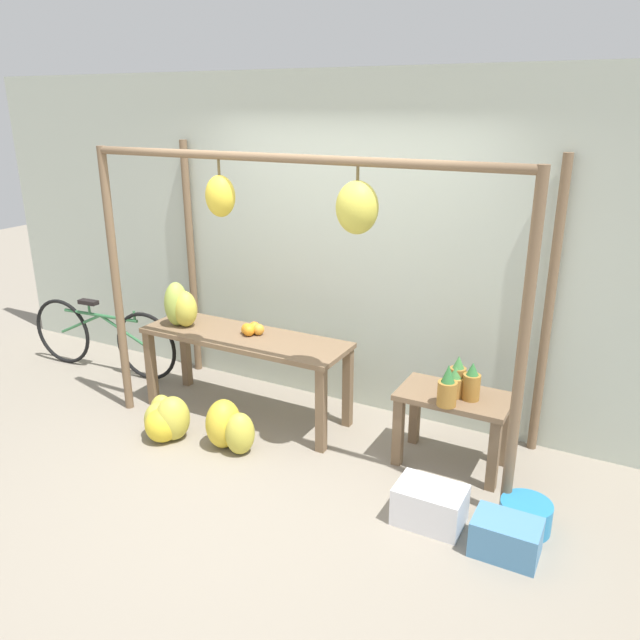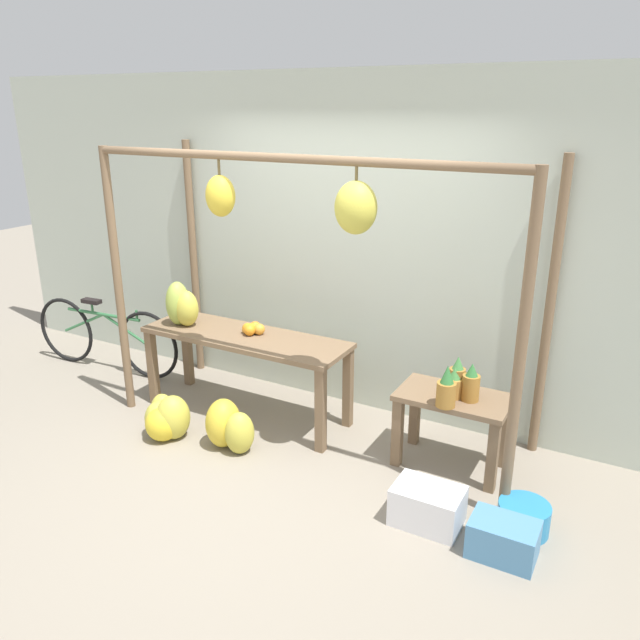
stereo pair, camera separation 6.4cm
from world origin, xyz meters
TOP-DOWN VIEW (x-y plane):
  - ground_plane at (0.00, 0.00)m, footprint 20.00×20.00m
  - shop_wall_back at (0.00, 1.51)m, footprint 8.00×0.08m
  - stall_awning at (0.06, 0.69)m, footprint 3.33×1.12m
  - display_table_main at (-0.64, 0.84)m, footprint 1.79×0.56m
  - display_table_side at (1.13, 0.89)m, footprint 0.79×0.46m
  - banana_pile_on_table at (-1.25, 0.78)m, footprint 0.31×0.24m
  - orange_pile at (-0.60, 0.89)m, footprint 0.19×0.18m
  - pineapple_cluster at (1.17, 0.82)m, footprint 0.25×0.33m
  - banana_pile_ground_left at (-0.98, 0.21)m, footprint 0.45×0.45m
  - banana_pile_ground_right at (-0.44, 0.30)m, footprint 0.47×0.34m
  - fruit_crate_white at (1.22, 0.16)m, footprint 0.43×0.30m
  - blue_bucket at (1.77, 0.38)m, footprint 0.32×0.32m
  - parked_bicycle at (-2.42, 0.94)m, footprint 1.72×0.18m
  - fruit_crate_purple at (1.71, 0.09)m, footprint 0.39×0.27m

SIDE VIEW (x-z plane):
  - ground_plane at x=0.00m, z-range 0.00..0.00m
  - blue_bucket at x=1.77m, z-range 0.00..0.19m
  - fruit_crate_purple at x=1.71m, z-range 0.00..0.23m
  - fruit_crate_white at x=1.22m, z-range 0.00..0.26m
  - banana_pile_ground_left at x=-0.98m, z-range -0.02..0.35m
  - banana_pile_ground_right at x=-0.44m, z-range -0.01..0.38m
  - parked_bicycle at x=-2.42m, z-range 0.00..0.72m
  - display_table_side at x=1.13m, z-range 0.15..0.72m
  - display_table_main at x=-0.64m, z-range 0.25..0.98m
  - pineapple_cluster at x=1.17m, z-range 0.54..0.84m
  - orange_pile at x=-0.60m, z-range 0.72..0.82m
  - banana_pile_on_table at x=-1.25m, z-range 0.71..1.09m
  - shop_wall_back at x=0.00m, z-range 0.00..2.80m
  - stall_awning at x=0.06m, z-range 0.46..2.69m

